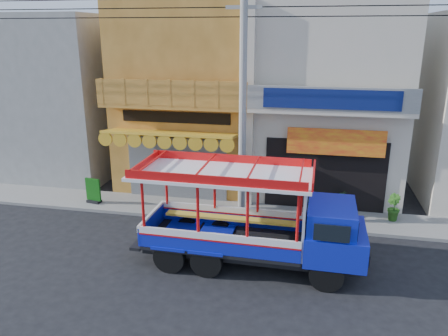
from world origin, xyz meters
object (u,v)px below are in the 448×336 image
object	(u,v)px
green_sign	(93,193)
potted_plant_b	(393,207)
utility_pole	(247,87)
songthaew_truck	(266,221)
potted_plant_a	(318,204)
potted_plant_c	(341,202)

from	to	relation	value
green_sign	potted_plant_b	bearing A→B (deg)	3.20
utility_pole	green_sign	size ratio (longest dim) A/B	27.14
songthaew_truck	green_sign	xyz separation A→B (m)	(-7.45, 3.51, -0.97)
potted_plant_a	potted_plant_c	world-z (taller)	potted_plant_a
utility_pole	songthaew_truck	distance (m)	4.82
green_sign	potted_plant_a	xyz separation A→B (m)	(9.00, 0.24, 0.13)
utility_pole	green_sign	world-z (taller)	utility_pole
potted_plant_b	utility_pole	bearing A→B (deg)	80.05
utility_pole	potted_plant_c	distance (m)	5.87
songthaew_truck	potted_plant_c	world-z (taller)	songthaew_truck
green_sign	potted_plant_a	size ratio (longest dim) A/B	0.91
utility_pole	potted_plant_a	world-z (taller)	utility_pole
songthaew_truck	potted_plant_b	world-z (taller)	songthaew_truck
green_sign	potted_plant_c	bearing A→B (deg)	5.83
potted_plant_a	potted_plant_b	size ratio (longest dim) A/B	1.14
green_sign	potted_plant_a	bearing A→B (deg)	1.54
potted_plant_a	potted_plant_b	distance (m)	2.76
potted_plant_b	potted_plant_c	world-z (taller)	potted_plant_b
utility_pole	potted_plant_b	world-z (taller)	utility_pole
potted_plant_b	green_sign	bearing A→B (deg)	72.24
green_sign	songthaew_truck	bearing A→B (deg)	-25.22
green_sign	potted_plant_b	distance (m)	11.74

